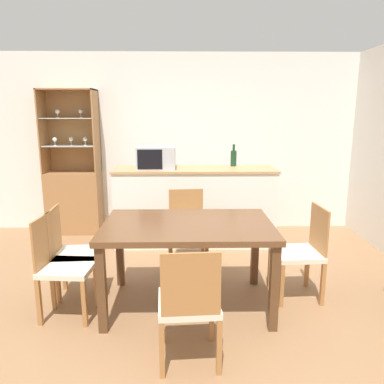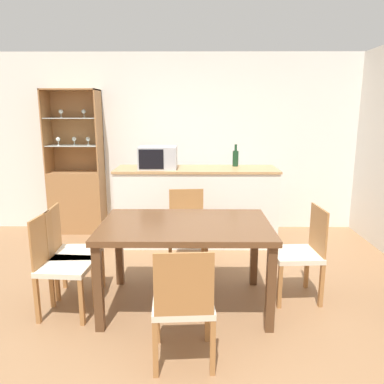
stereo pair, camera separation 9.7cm
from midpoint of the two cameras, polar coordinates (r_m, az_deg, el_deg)
ground_plane at (r=3.39m, az=-3.36°, el=-18.75°), size 18.00×18.00×0.00m
wall_back at (r=5.55m, az=-2.44°, el=7.44°), size 6.80×0.06×2.55m
kitchen_counter at (r=4.96m, az=-0.13°, el=-2.13°), size 2.09×0.62×1.02m
display_cabinet at (r=5.68m, az=-17.98°, el=0.03°), size 0.76×0.39×2.03m
dining_table at (r=3.32m, az=-1.49°, el=-6.27°), size 1.49×0.96×0.78m
dining_chair_side_left_far at (r=3.70m, az=-18.44°, el=-8.86°), size 0.44×0.44×0.88m
dining_chair_head_near at (r=2.68m, az=-1.54°, el=-16.68°), size 0.45×0.45×0.88m
dining_chair_head_far at (r=4.16m, az=-1.43°, el=-5.85°), size 0.45×0.45×0.88m
dining_chair_side_left_near at (r=3.46m, az=-19.83°, el=-10.52°), size 0.45×0.45×0.88m
dining_chair_side_right_far at (r=3.69m, az=15.60°, el=-8.75°), size 0.44×0.44×0.88m
microwave at (r=4.82m, az=-6.04°, el=5.23°), size 0.48×0.37×0.28m
wine_bottle at (r=5.05m, az=5.80°, el=5.23°), size 0.08×0.08×0.29m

